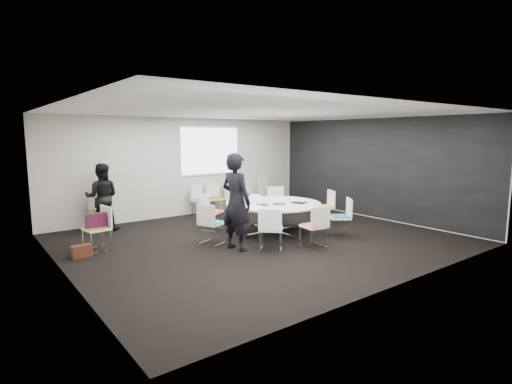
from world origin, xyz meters
TOP-DOWN VIEW (x-y plane):
  - room_shell at (0.09, 0.00)m, footprint 8.08×7.08m
  - conference_table at (0.60, 0.25)m, footprint 2.22×2.22m
  - projection_screen at (0.80, 3.46)m, footprint 1.90×0.03m
  - chair_ring_a at (2.30, 0.23)m, footprint 0.60×0.60m
  - chair_ring_b at (1.70, 1.49)m, footprint 0.64×0.64m
  - chair_ring_c at (0.71, 1.91)m, footprint 0.51×0.50m
  - chair_ring_d at (-0.40, 1.41)m, footprint 0.62×0.62m
  - chair_ring_e at (-1.06, 0.30)m, footprint 0.59×0.60m
  - chair_ring_f at (-0.39, -0.87)m, footprint 0.64×0.64m
  - chair_ring_g at (0.49, -1.21)m, footprint 0.52×0.51m
  - chair_ring_h at (1.63, -0.91)m, footprint 0.63×0.64m
  - chair_back_a at (0.28, 3.13)m, footprint 0.58×0.57m
  - chair_back_b at (0.80, 3.17)m, footprint 0.47×0.46m
  - chair_back_c at (1.46, 3.16)m, footprint 0.59×0.58m
  - chair_back_d at (2.11, 3.17)m, footprint 0.55×0.54m
  - chair_back_e at (2.77, 3.17)m, footprint 0.55×0.54m
  - chair_spare_left at (-3.14, 1.26)m, footprint 0.51×0.52m
  - chair_person_back at (-2.54, 3.14)m, footprint 0.46×0.45m
  - person_main at (-0.88, -0.36)m, footprint 0.61×0.80m
  - person_back at (-2.54, 2.98)m, footprint 0.98×0.89m
  - laptop at (0.24, 0.15)m, footprint 0.29×0.38m
  - laptop_lid at (0.12, 0.30)m, footprint 0.09×0.29m
  - notebook_black at (1.01, -0.15)m, footprint 0.30×0.35m
  - tablet_folio at (0.55, -0.01)m, footprint 0.31×0.27m
  - papers_right at (1.10, 0.61)m, footprint 0.36×0.36m
  - papers_front at (1.33, 0.20)m, footprint 0.34×0.27m
  - cup at (0.79, 0.45)m, footprint 0.08×0.08m
  - phone at (1.25, -0.17)m, footprint 0.16×0.12m
  - maroon_bag at (-3.15, 1.25)m, footprint 0.41×0.16m
  - brown_bag at (-3.53, 0.94)m, footprint 0.37×0.19m
  - red_jacket at (1.46, 2.94)m, footprint 0.46×0.25m

SIDE VIEW (x-z plane):
  - brown_bag at x=-3.53m, z-range 0.00..0.24m
  - chair_ring_a at x=2.30m, z-range -0.16..0.72m
  - chair_ring_b at x=1.70m, z-range -0.16..0.72m
  - chair_ring_c at x=0.71m, z-range -0.16..0.72m
  - chair_ring_d at x=-0.40m, z-range -0.16..0.72m
  - chair_ring_e at x=-1.06m, z-range -0.16..0.72m
  - chair_ring_f at x=-0.39m, z-range -0.16..0.72m
  - chair_ring_g at x=0.49m, z-range -0.16..0.72m
  - chair_ring_h at x=1.63m, z-range -0.16..0.72m
  - chair_back_a at x=0.28m, z-range -0.16..0.72m
  - chair_back_b at x=0.80m, z-range -0.16..0.72m
  - chair_back_c at x=1.46m, z-range -0.16..0.72m
  - chair_back_d at x=2.11m, z-range -0.16..0.72m
  - chair_back_e at x=2.77m, z-range -0.16..0.72m
  - chair_spare_left at x=-3.14m, z-range -0.16..0.72m
  - chair_person_back at x=-2.54m, z-range -0.16..0.72m
  - conference_table at x=0.60m, z-range 0.18..0.91m
  - maroon_bag at x=-3.15m, z-range 0.48..0.76m
  - red_jacket at x=1.46m, z-range 0.52..0.88m
  - papers_right at x=1.10m, z-range 0.73..0.73m
  - papers_front at x=1.33m, z-range 0.73..0.73m
  - phone at x=1.25m, z-range 0.73..0.74m
  - notebook_black at x=1.01m, z-range 0.73..0.75m
  - tablet_folio at x=0.55m, z-range 0.73..0.76m
  - laptop at x=0.24m, z-range 0.73..0.76m
  - cup at x=0.79m, z-range 0.73..0.82m
  - person_back at x=-2.54m, z-range 0.00..1.64m
  - laptop_lid at x=0.12m, z-range 0.75..0.97m
  - person_main at x=-0.88m, z-range 0.00..1.96m
  - room_shell at x=0.09m, z-range -0.04..2.84m
  - projection_screen at x=0.80m, z-range 1.17..2.53m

